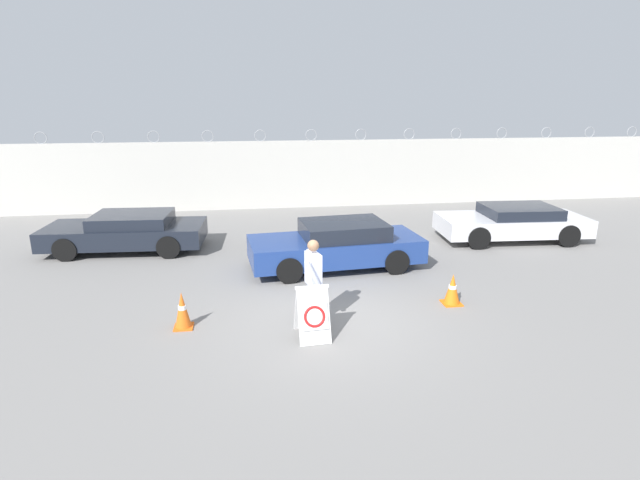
{
  "coord_description": "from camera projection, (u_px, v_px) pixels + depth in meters",
  "views": [
    {
      "loc": [
        -1.6,
        -9.4,
        4.45
      ],
      "look_at": [
        0.07,
        2.04,
        1.14
      ],
      "focal_mm": 28.0,
      "sensor_mm": 36.0,
      "label": 1
    }
  ],
  "objects": [
    {
      "name": "ground_plane",
      "position": [
        331.0,
        319.0,
        10.38
      ],
      "size": [
        90.0,
        90.0,
        0.0
      ],
      "primitive_type": "plane",
      "color": "gray"
    },
    {
      "name": "perimeter_wall",
      "position": [
        287.0,
        174.0,
        20.61
      ],
      "size": [
        36.0,
        0.3,
        3.2
      ],
      "color": "beige",
      "rests_on": "ground_plane"
    },
    {
      "name": "barricade_sign",
      "position": [
        313.0,
        313.0,
        9.46
      ],
      "size": [
        0.65,
        0.83,
        1.04
      ],
      "rotation": [
        0.0,
        0.0,
        0.07
      ],
      "color": "white",
      "rests_on": "ground_plane"
    },
    {
      "name": "security_guard",
      "position": [
        313.0,
        278.0,
        9.91
      ],
      "size": [
        0.37,
        0.68,
        1.78
      ],
      "rotation": [
        0.0,
        0.0,
        -1.35
      ],
      "color": "black",
      "rests_on": "ground_plane"
    },
    {
      "name": "traffic_cone_near",
      "position": [
        452.0,
        289.0,
        11.07
      ],
      "size": [
        0.41,
        0.41,
        0.7
      ],
      "color": "orange",
      "rests_on": "ground_plane"
    },
    {
      "name": "traffic_cone_mid",
      "position": [
        182.0,
        310.0,
        9.91
      ],
      "size": [
        0.38,
        0.38,
        0.76
      ],
      "color": "orange",
      "rests_on": "ground_plane"
    },
    {
      "name": "parked_car_front_coupe",
      "position": [
        127.0,
        231.0,
        14.92
      ],
      "size": [
        4.69,
        2.21,
        1.13
      ],
      "rotation": [
        0.0,
        0.0,
        3.09
      ],
      "color": "black",
      "rests_on": "ground_plane"
    },
    {
      "name": "parked_car_rear_sedan",
      "position": [
        337.0,
        245.0,
        13.38
      ],
      "size": [
        4.71,
        2.23,
        1.26
      ],
      "rotation": [
        0.0,
        0.0,
        3.23
      ],
      "color": "black",
      "rests_on": "ground_plane"
    },
    {
      "name": "parked_car_far_side",
      "position": [
        513.0,
        222.0,
        16.01
      ],
      "size": [
        4.7,
        2.19,
        1.12
      ],
      "rotation": [
        0.0,
        0.0,
        3.08
      ],
      "color": "black",
      "rests_on": "ground_plane"
    }
  ]
}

